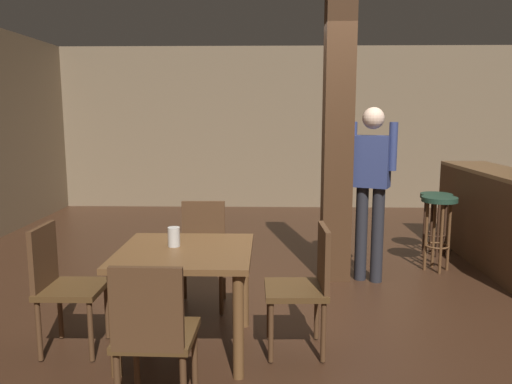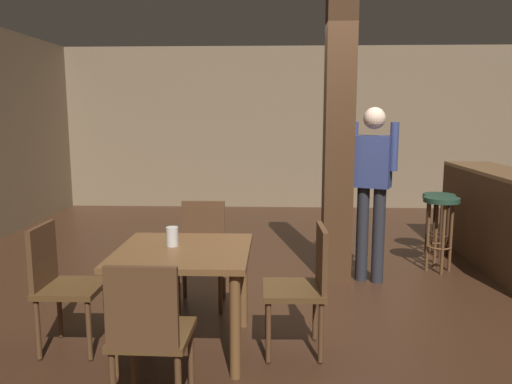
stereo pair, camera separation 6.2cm
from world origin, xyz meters
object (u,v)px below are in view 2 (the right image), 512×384
at_px(chair_south, 149,331).
at_px(chair_east, 304,282).
at_px(dining_table, 184,266).
at_px(bar_counter, 496,219).
at_px(napkin_cup, 172,237).
at_px(bar_stool_near, 441,216).
at_px(chair_north, 202,248).
at_px(standing_person, 372,182).
at_px(chair_west, 60,280).
at_px(bar_stool_mid, 438,209).

bearing_deg(chair_south, chair_east, 42.64).
distance_m(dining_table, bar_counter, 3.65).
bearing_deg(napkin_cup, chair_south, -86.74).
height_order(chair_east, napkin_cup, chair_east).
relative_size(dining_table, bar_stool_near, 1.16).
height_order(dining_table, chair_north, chair_north).
relative_size(standing_person, bar_counter, 0.72).
xyz_separation_m(dining_table, napkin_cup, (-0.09, 0.07, 0.19)).
height_order(chair_west, bar_counter, bar_counter).
xyz_separation_m(standing_person, bar_counter, (1.44, 0.53, -0.47)).
bearing_deg(bar_stool_mid, chair_west, -143.71).
height_order(dining_table, chair_south, chair_south).
relative_size(chair_south, napkin_cup, 6.47).
relative_size(chair_south, bar_stool_near, 1.12).
relative_size(chair_north, napkin_cup, 6.47).
relative_size(chair_east, napkin_cup, 6.47).
distance_m(chair_north, standing_person, 1.78).
distance_m(napkin_cup, bar_counter, 3.69).
bearing_deg(bar_stool_near, chair_north, -156.58).
bearing_deg(standing_person, chair_west, -147.61).
xyz_separation_m(dining_table, standing_person, (1.58, 1.51, 0.40)).
distance_m(chair_north, bar_stool_mid, 3.01).
bearing_deg(bar_counter, chair_west, -151.83).
xyz_separation_m(dining_table, chair_east, (0.84, -0.02, -0.10)).
height_order(dining_table, standing_person, standing_person).
relative_size(chair_south, bar_stool_mid, 1.21).
bearing_deg(dining_table, chair_east, -1.04).
bearing_deg(bar_stool_mid, napkin_cup, -137.78).
bearing_deg(chair_south, chair_north, 88.38).
relative_size(dining_table, chair_east, 1.03).
bearing_deg(bar_stool_mid, chair_east, -124.48).
relative_size(dining_table, bar_counter, 0.39).
distance_m(chair_south, bar_counter, 4.19).
xyz_separation_m(chair_east, chair_north, (-0.83, 0.85, 0.00)).
relative_size(bar_counter, bar_stool_mid, 3.24).
bearing_deg(chair_north, bar_counter, 21.81).
relative_size(chair_south, chair_north, 1.00).
bearing_deg(napkin_cup, bar_counter, 32.31).
bearing_deg(chair_west, chair_north, 45.13).
relative_size(napkin_cup, bar_stool_near, 0.17).
bearing_deg(napkin_cup, bar_stool_mid, 42.22).
bearing_deg(bar_counter, dining_table, -145.96).
height_order(chair_east, bar_stool_near, chair_east).
relative_size(standing_person, bar_stool_near, 2.16).
bearing_deg(chair_south, napkin_cup, 93.26).
bearing_deg(chair_south, bar_stool_mid, 51.86).
xyz_separation_m(dining_table, chair_north, (0.01, 0.84, -0.10)).
xyz_separation_m(dining_table, bar_stool_near, (2.37, 1.86, -0.01)).
height_order(chair_south, bar_stool_near, chair_south).
height_order(dining_table, chair_west, chair_west).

